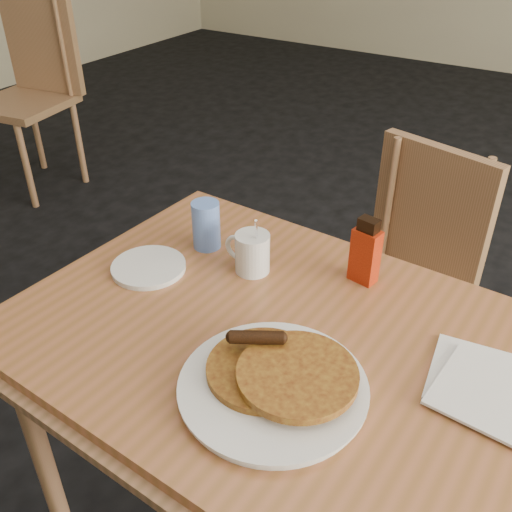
{
  "coord_description": "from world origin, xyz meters",
  "views": [
    {
      "loc": [
        0.45,
        -0.75,
        1.47
      ],
      "look_at": [
        -0.05,
        0.03,
        0.87
      ],
      "focal_mm": 40.0,
      "sensor_mm": 36.0,
      "label": 1
    }
  ],
  "objects_px": {
    "chair_wall_extra": "(32,78)",
    "blue_tumbler": "(206,225)",
    "coffee_mug": "(251,252)",
    "syrup_bottle": "(365,253)",
    "chair_main_far": "(415,262)",
    "pancake_plate": "(275,381)",
    "main_table": "(296,357)"
  },
  "relations": [
    {
      "from": "chair_main_far",
      "to": "pancake_plate",
      "type": "bearing_deg",
      "value": -73.38
    },
    {
      "from": "chair_wall_extra",
      "to": "blue_tumbler",
      "type": "xyz_separation_m",
      "value": [
        1.95,
        -1.04,
        0.21
      ]
    },
    {
      "from": "coffee_mug",
      "to": "blue_tumbler",
      "type": "distance_m",
      "value": 0.15
    },
    {
      "from": "coffee_mug",
      "to": "pancake_plate",
      "type": "bearing_deg",
      "value": -48.74
    },
    {
      "from": "blue_tumbler",
      "to": "syrup_bottle",
      "type": "bearing_deg",
      "value": 10.92
    },
    {
      "from": "pancake_plate",
      "to": "syrup_bottle",
      "type": "height_order",
      "value": "syrup_bottle"
    },
    {
      "from": "chair_main_far",
      "to": "syrup_bottle",
      "type": "xyz_separation_m",
      "value": [
        0.02,
        -0.51,
        0.32
      ]
    },
    {
      "from": "main_table",
      "to": "syrup_bottle",
      "type": "bearing_deg",
      "value": 84.58
    },
    {
      "from": "coffee_mug",
      "to": "blue_tumbler",
      "type": "relative_size",
      "value": 1.25
    },
    {
      "from": "chair_main_far",
      "to": "coffee_mug",
      "type": "height_order",
      "value": "coffee_mug"
    },
    {
      "from": "coffee_mug",
      "to": "syrup_bottle",
      "type": "height_order",
      "value": "syrup_bottle"
    },
    {
      "from": "chair_wall_extra",
      "to": "syrup_bottle",
      "type": "distance_m",
      "value": 2.52
    },
    {
      "from": "pancake_plate",
      "to": "syrup_bottle",
      "type": "xyz_separation_m",
      "value": [
        -0.01,
        0.38,
        0.05
      ]
    },
    {
      "from": "pancake_plate",
      "to": "blue_tumbler",
      "type": "height_order",
      "value": "blue_tumbler"
    },
    {
      "from": "chair_wall_extra",
      "to": "blue_tumbler",
      "type": "distance_m",
      "value": 2.22
    },
    {
      "from": "chair_wall_extra",
      "to": "syrup_bottle",
      "type": "relative_size",
      "value": 6.58
    },
    {
      "from": "chair_wall_extra",
      "to": "pancake_plate",
      "type": "height_order",
      "value": "chair_wall_extra"
    },
    {
      "from": "coffee_mug",
      "to": "blue_tumbler",
      "type": "xyz_separation_m",
      "value": [
        -0.14,
        0.03,
        0.01
      ]
    },
    {
      "from": "pancake_plate",
      "to": "coffee_mug",
      "type": "distance_m",
      "value": 0.36
    },
    {
      "from": "pancake_plate",
      "to": "blue_tumbler",
      "type": "xyz_separation_m",
      "value": [
        -0.37,
        0.31,
        0.04
      ]
    },
    {
      "from": "main_table",
      "to": "pancake_plate",
      "type": "height_order",
      "value": "pancake_plate"
    },
    {
      "from": "chair_main_far",
      "to": "chair_wall_extra",
      "type": "xyz_separation_m",
      "value": [
        -2.3,
        0.46,
        0.09
      ]
    },
    {
      "from": "chair_main_far",
      "to": "pancake_plate",
      "type": "distance_m",
      "value": 0.93
    },
    {
      "from": "syrup_bottle",
      "to": "main_table",
      "type": "bearing_deg",
      "value": -85.55
    },
    {
      "from": "coffee_mug",
      "to": "syrup_bottle",
      "type": "xyz_separation_m",
      "value": [
        0.22,
        0.1,
        0.02
      ]
    },
    {
      "from": "main_table",
      "to": "pancake_plate",
      "type": "xyz_separation_m",
      "value": [
        0.03,
        -0.13,
        0.06
      ]
    },
    {
      "from": "coffee_mug",
      "to": "syrup_bottle",
      "type": "bearing_deg",
      "value": 25.59
    },
    {
      "from": "main_table",
      "to": "syrup_bottle",
      "type": "relative_size",
      "value": 7.85
    },
    {
      "from": "chair_main_far",
      "to": "pancake_plate",
      "type": "relative_size",
      "value": 2.62
    },
    {
      "from": "chair_main_far",
      "to": "coffee_mug",
      "type": "distance_m",
      "value": 0.7
    },
    {
      "from": "chair_wall_extra",
      "to": "coffee_mug",
      "type": "xyz_separation_m",
      "value": [
        2.09,
        -1.07,
        0.2
      ]
    },
    {
      "from": "main_table",
      "to": "chair_main_far",
      "type": "height_order",
      "value": "chair_main_far"
    }
  ]
}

